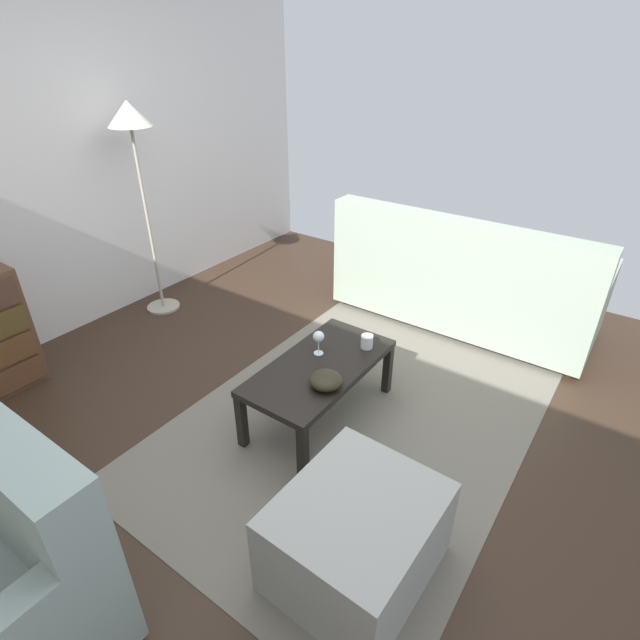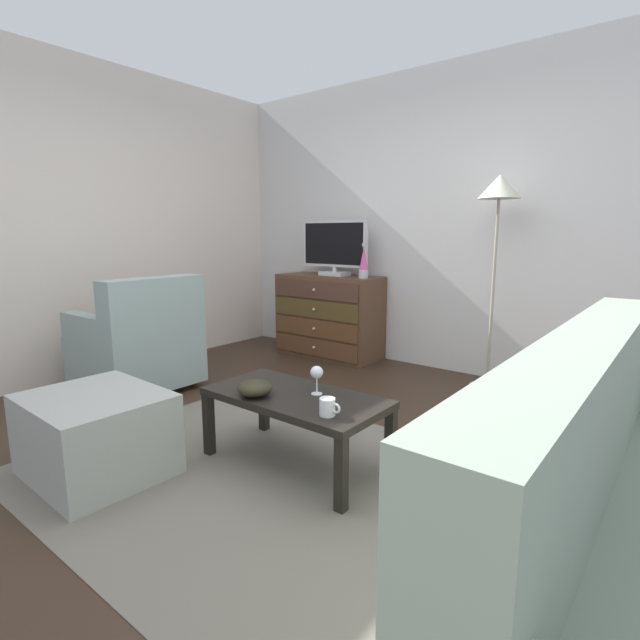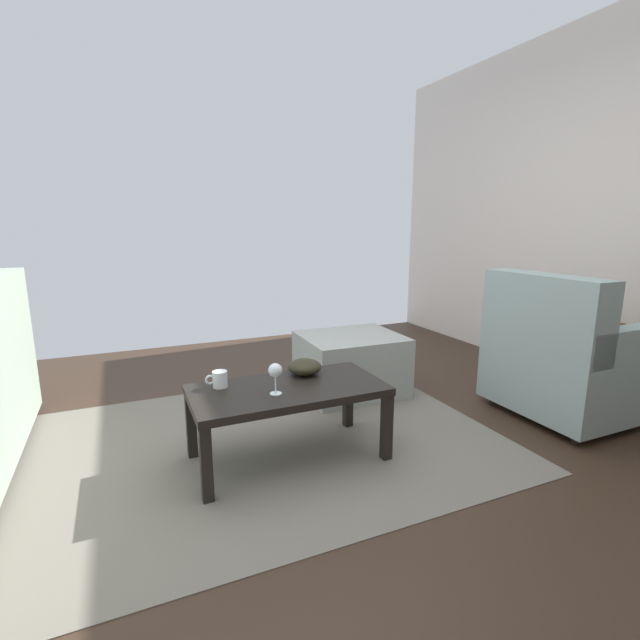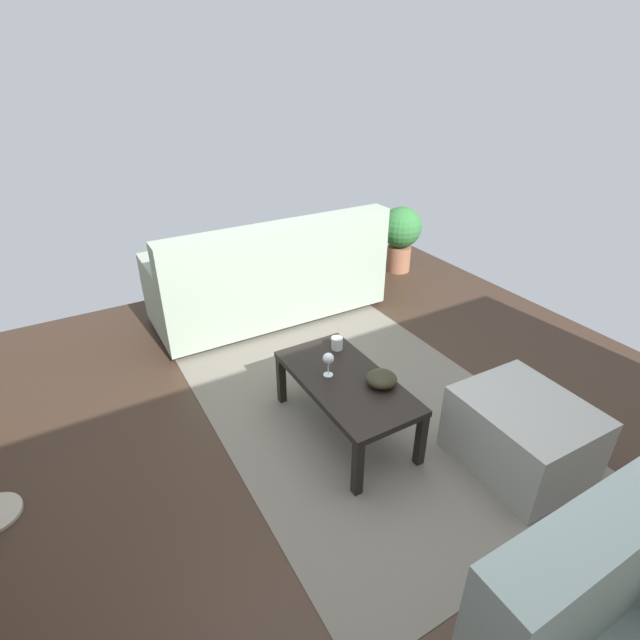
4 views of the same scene
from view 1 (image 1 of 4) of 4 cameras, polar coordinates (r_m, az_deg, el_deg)
The scene contains 10 objects.
ground_plane at distance 3.11m, azimuth -1.23°, elevation -12.82°, with size 5.40×5.16×0.05m, color #33241A.
wall_accent_rear at distance 4.19m, azimuth -29.38°, elevation 16.37°, with size 5.40×0.12×2.71m, color silver.
area_rug at distance 3.13m, azimuth 4.00°, elevation -11.81°, with size 2.60×1.90×0.01m, color #696458.
coffee_table at distance 2.96m, azimuth -0.01°, elevation -5.96°, with size 0.99×0.50×0.40m.
wine_glass at distance 2.96m, azimuth -0.17°, elevation -2.03°, with size 0.07×0.07×0.16m.
mug at distance 3.07m, azimuth 5.50°, elevation -2.48°, with size 0.11×0.08×0.08m.
bowl_decorative at distance 2.73m, azimuth 0.67°, elevation -7.01°, with size 0.19×0.19×0.08m, color black.
couch_large at distance 4.15m, azimuth 16.30°, elevation 4.25°, with size 0.85×2.04×0.95m.
ottoman at distance 2.32m, azimuth 4.26°, elevation -23.87°, with size 0.70×0.60×0.43m, color #979A94.
standing_lamp at distance 4.12m, azimuth -20.97°, elevation 19.37°, with size 0.32×0.32×1.70m.
Camera 1 is at (-1.82, -1.37, 2.09)m, focal length 27.53 mm.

